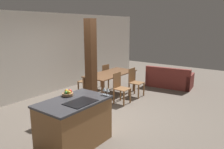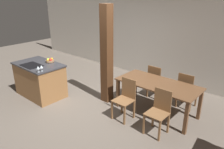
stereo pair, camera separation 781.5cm
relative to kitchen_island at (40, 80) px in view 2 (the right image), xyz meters
The scene contains 12 objects.
ground_plane 1.60m from the kitchen_island, 16.04° to the left, with size 16.00×16.00×0.00m, color #665B51.
wall_back 3.64m from the kitchen_island, 65.41° to the left, with size 11.20×0.08×2.70m.
kitchen_island is the anchor object (origin of this frame).
fruit_bowl 0.60m from the kitchen_island, 65.78° to the left, with size 0.22×0.22×0.11m.
wine_glass_near 0.90m from the kitchen_island, 30.36° to the right, with size 0.07×0.07×0.15m.
wine_glass_middle 0.87m from the kitchen_island, 23.63° to the right, with size 0.07×0.07×0.15m.
dining_table 3.17m from the kitchen_island, 23.81° to the left, with size 1.88×0.87×0.76m.
dining_chair_near_left 2.55m from the kitchen_island, 14.00° to the left, with size 0.40×0.40×0.92m.
dining_chair_near_right 3.38m from the kitchen_island, 10.52° to the left, with size 0.40×0.40×0.92m.
dining_chair_far_left 3.14m from the kitchen_island, 38.12° to the left, with size 0.40×0.40×0.92m.
dining_chair_far_right 3.84m from the kitchen_island, 30.29° to the left, with size 0.40×0.40×0.92m.
timber_post 2.02m from the kitchen_island, 31.37° to the left, with size 0.24×0.24×2.46m.
Camera 2 is at (3.64, -3.29, 2.73)m, focal length 35.00 mm.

